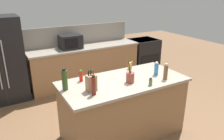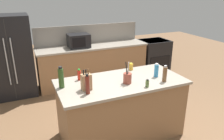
% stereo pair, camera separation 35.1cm
% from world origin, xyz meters
% --- Properties ---
extents(ground_plane, '(14.00, 14.00, 0.00)m').
position_xyz_m(ground_plane, '(0.00, 0.00, 0.00)').
color(ground_plane, brown).
extents(back_counter_run, '(2.68, 0.66, 0.94)m').
position_xyz_m(back_counter_run, '(0.30, 2.20, 0.47)').
color(back_counter_run, '#936B47').
rests_on(back_counter_run, ground_plane).
extents(wall_backsplash, '(2.64, 0.03, 0.46)m').
position_xyz_m(wall_backsplash, '(0.30, 2.52, 1.17)').
color(wall_backsplash, gray).
rests_on(wall_backsplash, back_counter_run).
extents(kitchen_island, '(1.90, 0.91, 0.94)m').
position_xyz_m(kitchen_island, '(0.00, 0.00, 0.47)').
color(kitchen_island, '#936B47').
rests_on(kitchen_island, ground_plane).
extents(refrigerator, '(0.89, 0.75, 1.74)m').
position_xyz_m(refrigerator, '(-1.53, 2.25, 0.87)').
color(refrigerator, black).
rests_on(refrigerator, ground_plane).
extents(range_oven, '(0.76, 0.65, 0.92)m').
position_xyz_m(range_oven, '(2.06, 2.20, 0.47)').
color(range_oven, black).
rests_on(range_oven, ground_plane).
extents(microwave, '(0.49, 0.39, 0.31)m').
position_xyz_m(microwave, '(-0.04, 2.20, 1.09)').
color(microwave, black).
rests_on(microwave, back_counter_run).
extents(knife_block, '(0.14, 0.11, 0.29)m').
position_xyz_m(knife_block, '(-0.56, -0.09, 1.05)').
color(knife_block, '#A87C54').
rests_on(knife_block, kitchen_island).
extents(utensil_crock, '(0.12, 0.12, 0.32)m').
position_xyz_m(utensil_crock, '(0.04, -0.11, 1.02)').
color(utensil_crock, brown).
rests_on(utensil_crock, kitchen_island).
extents(hot_sauce_bottle, '(0.05, 0.05, 0.17)m').
position_xyz_m(hot_sauce_bottle, '(-0.56, 0.28, 1.02)').
color(hot_sauce_bottle, red).
rests_on(hot_sauce_bottle, kitchen_island).
extents(spice_jar_paprika, '(0.05, 0.05, 0.10)m').
position_xyz_m(spice_jar_paprika, '(-0.48, 0.14, 0.99)').
color(spice_jar_paprika, '#B73D1E').
rests_on(spice_jar_paprika, kitchen_island).
extents(pepper_grinder, '(0.06, 0.06, 0.25)m').
position_xyz_m(pepper_grinder, '(0.57, -0.27, 1.06)').
color(pepper_grinder, brown).
rests_on(pepper_grinder, kitchen_island).
extents(honey_jar, '(0.07, 0.07, 0.12)m').
position_xyz_m(honey_jar, '(0.35, 0.36, 1.00)').
color(honey_jar, gold).
rests_on(honey_jar, kitchen_island).
extents(olive_oil_bottle, '(0.07, 0.07, 0.31)m').
position_xyz_m(olive_oil_bottle, '(-0.86, 0.11, 1.08)').
color(olive_oil_bottle, '#2D4C1E').
rests_on(olive_oil_bottle, kitchen_island).
extents(dish_soap_bottle, '(0.07, 0.07, 0.21)m').
position_xyz_m(dish_soap_bottle, '(0.56, -0.07, 1.04)').
color(dish_soap_bottle, '#3384BC').
rests_on(dish_soap_bottle, kitchen_island).
extents(vinegar_bottle, '(0.06, 0.06, 0.27)m').
position_xyz_m(vinegar_bottle, '(-0.59, -0.21, 1.07)').
color(vinegar_bottle, maroon).
rests_on(vinegar_bottle, kitchen_island).
extents(spice_jar_oregano, '(0.05, 0.05, 0.11)m').
position_xyz_m(spice_jar_oregano, '(0.23, -0.34, 0.99)').
color(spice_jar_oregano, '#567038').
rests_on(spice_jar_oregano, kitchen_island).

